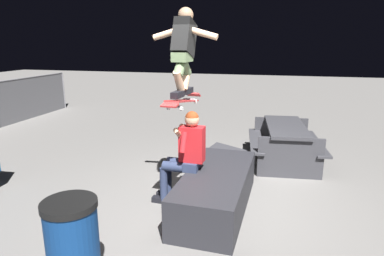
{
  "coord_description": "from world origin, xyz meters",
  "views": [
    {
      "loc": [
        -4.26,
        -0.89,
        2.29
      ],
      "look_at": [
        0.04,
        0.19,
        1.14
      ],
      "focal_mm": 31.17,
      "sensor_mm": 36.0,
      "label": 1
    }
  ],
  "objects_px": {
    "person_sitting_on_ledge": "(184,152)",
    "picnic_table_back": "(285,138)",
    "skateboard": "(183,101)",
    "ledge_box_main": "(216,190)",
    "skater_airborne": "(184,48)",
    "trash_bin": "(73,249)",
    "kicker_ramp": "(214,162)"
  },
  "relations": [
    {
      "from": "person_sitting_on_ledge",
      "to": "picnic_table_back",
      "type": "relative_size",
      "value": 0.75
    },
    {
      "from": "person_sitting_on_ledge",
      "to": "skateboard",
      "type": "xyz_separation_m",
      "value": [
        -0.09,
        -0.0,
        0.75
      ]
    },
    {
      "from": "ledge_box_main",
      "to": "skateboard",
      "type": "relative_size",
      "value": 2.01
    },
    {
      "from": "skateboard",
      "to": "skater_airborne",
      "type": "bearing_deg",
      "value": -4.37
    },
    {
      "from": "skateboard",
      "to": "trash_bin",
      "type": "bearing_deg",
      "value": 165.38
    },
    {
      "from": "skater_airborne",
      "to": "kicker_ramp",
      "type": "distance_m",
      "value": 2.72
    },
    {
      "from": "person_sitting_on_ledge",
      "to": "picnic_table_back",
      "type": "bearing_deg",
      "value": -34.22
    },
    {
      "from": "person_sitting_on_ledge",
      "to": "trash_bin",
      "type": "height_order",
      "value": "person_sitting_on_ledge"
    },
    {
      "from": "ledge_box_main",
      "to": "skateboard",
      "type": "bearing_deg",
      "value": 96.8
    },
    {
      "from": "trash_bin",
      "to": "kicker_ramp",
      "type": "bearing_deg",
      "value": -9.93
    },
    {
      "from": "person_sitting_on_ledge",
      "to": "kicker_ramp",
      "type": "relative_size",
      "value": 0.93
    },
    {
      "from": "skater_airborne",
      "to": "picnic_table_back",
      "type": "distance_m",
      "value": 3.09
    },
    {
      "from": "ledge_box_main",
      "to": "picnic_table_back",
      "type": "height_order",
      "value": "picnic_table_back"
    },
    {
      "from": "skateboard",
      "to": "picnic_table_back",
      "type": "xyz_separation_m",
      "value": [
        2.19,
        -1.42,
        -1.03
      ]
    },
    {
      "from": "ledge_box_main",
      "to": "picnic_table_back",
      "type": "distance_m",
      "value": 2.35
    },
    {
      "from": "ledge_box_main",
      "to": "trash_bin",
      "type": "bearing_deg",
      "value": 153.77
    },
    {
      "from": "kicker_ramp",
      "to": "trash_bin",
      "type": "distance_m",
      "value": 3.69
    },
    {
      "from": "person_sitting_on_ledge",
      "to": "picnic_table_back",
      "type": "xyz_separation_m",
      "value": [
        2.1,
        -1.43,
        -0.28
      ]
    },
    {
      "from": "skater_airborne",
      "to": "trash_bin",
      "type": "bearing_deg",
      "value": 165.67
    },
    {
      "from": "ledge_box_main",
      "to": "kicker_ramp",
      "type": "bearing_deg",
      "value": 11.42
    },
    {
      "from": "ledge_box_main",
      "to": "skater_airborne",
      "type": "relative_size",
      "value": 1.85
    },
    {
      "from": "kicker_ramp",
      "to": "skateboard",
      "type": "bearing_deg",
      "value": 175.46
    },
    {
      "from": "skateboard",
      "to": "picnic_table_back",
      "type": "relative_size",
      "value": 0.56
    },
    {
      "from": "ledge_box_main",
      "to": "picnic_table_back",
      "type": "bearing_deg",
      "value": -24.08
    },
    {
      "from": "ledge_box_main",
      "to": "skater_airborne",
      "type": "distance_m",
      "value": 2.0
    },
    {
      "from": "picnic_table_back",
      "to": "trash_bin",
      "type": "bearing_deg",
      "value": 154.88
    },
    {
      "from": "skater_airborne",
      "to": "skateboard",
      "type": "bearing_deg",
      "value": 175.63
    },
    {
      "from": "skateboard",
      "to": "skater_airborne",
      "type": "distance_m",
      "value": 0.69
    },
    {
      "from": "kicker_ramp",
      "to": "picnic_table_back",
      "type": "xyz_separation_m",
      "value": [
        0.49,
        -1.29,
        0.45
      ]
    },
    {
      "from": "skateboard",
      "to": "kicker_ramp",
      "type": "bearing_deg",
      "value": -4.54
    },
    {
      "from": "skateboard",
      "to": "kicker_ramp",
      "type": "relative_size",
      "value": 0.7
    },
    {
      "from": "ledge_box_main",
      "to": "skateboard",
      "type": "xyz_separation_m",
      "value": [
        -0.06,
        0.47,
        1.26
      ]
    }
  ]
}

